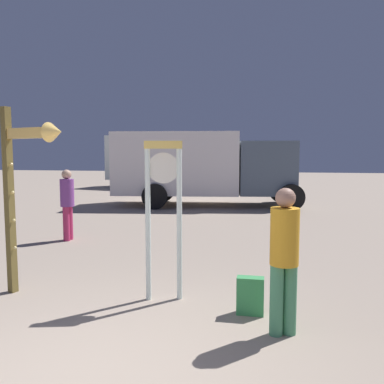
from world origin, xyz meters
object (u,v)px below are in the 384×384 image
at_px(backpack, 250,296).
at_px(box_truck_far, 160,160).
at_px(arrow_sign, 25,172).
at_px(person_near_clock, 284,254).
at_px(person_distant, 67,201).
at_px(box_truck_near, 201,165).
at_px(standing_clock, 164,202).

bearing_deg(backpack, box_truck_far, 108.70).
height_order(arrow_sign, backpack, arrow_sign).
bearing_deg(person_near_clock, person_distant, 139.40).
bearing_deg(box_truck_near, backpack, -77.24).
height_order(arrow_sign, person_distant, arrow_sign).
distance_m(person_near_clock, box_truck_near, 10.82).
bearing_deg(backpack, standing_clock, 165.46).
xyz_separation_m(backpack, person_distant, (-4.19, 3.42, 0.66)).
distance_m(arrow_sign, box_truck_far, 17.37).
relative_size(backpack, person_distant, 0.29).
relative_size(backpack, box_truck_far, 0.07).
bearing_deg(person_near_clock, backpack, 126.99).
distance_m(backpack, box_truck_far, 18.21).
distance_m(person_near_clock, box_truck_far, 18.75).
bearing_deg(box_truck_near, arrow_sign, -94.16).
height_order(standing_clock, person_distant, standing_clock).
bearing_deg(box_truck_far, box_truck_near, -63.71).
height_order(person_near_clock, backpack, person_near_clock).
distance_m(standing_clock, person_near_clock, 1.76).
distance_m(standing_clock, person_distant, 4.37).
xyz_separation_m(person_near_clock, person_distant, (-4.55, 3.90, 0.00)).
xyz_separation_m(standing_clock, person_distant, (-3.04, 3.12, -0.41)).
xyz_separation_m(person_near_clock, box_truck_far, (-6.19, 17.68, 0.73)).
bearing_deg(box_truck_near, box_truck_far, 116.29).
distance_m(arrow_sign, backpack, 3.33).
distance_m(person_distant, box_truck_far, 13.89).
bearing_deg(person_near_clock, standing_clock, 152.67).
relative_size(person_distant, box_truck_near, 0.23).
bearing_deg(person_distant, box_truck_far, 96.75).
relative_size(standing_clock, person_near_clock, 1.33).
xyz_separation_m(box_truck_near, box_truck_far, (-3.56, 7.20, 0.10)).
height_order(standing_clock, box_truck_far, box_truck_far).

